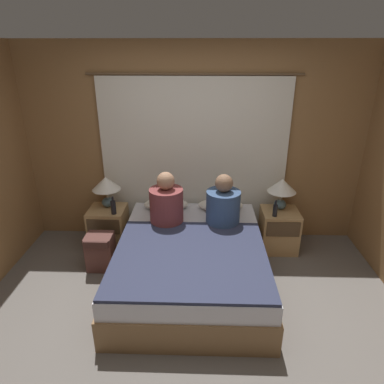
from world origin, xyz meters
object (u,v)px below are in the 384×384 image
(pillow_left, at_px, (166,204))
(beer_bottle_on_left_stand, at_px, (113,207))
(bed, at_px, (191,263))
(person_right_in_bed, at_px, (223,205))
(backpack_on_floor, at_px, (100,250))
(lamp_right, at_px, (282,188))
(person_left_in_bed, at_px, (166,203))
(pillow_right, at_px, (221,205))
(nightstand_left, at_px, (109,227))
(beer_bottle_on_right_stand, at_px, (275,210))
(lamp_left, at_px, (106,185))
(nightstand_right, at_px, (279,230))

(pillow_left, relative_size, beer_bottle_on_left_stand, 2.48)
(bed, relative_size, person_right_in_bed, 3.28)
(bed, height_order, backpack_on_floor, bed)
(lamp_right, bearing_deg, bed, -143.55)
(person_left_in_bed, height_order, beer_bottle_on_left_stand, person_left_in_bed)
(pillow_right, relative_size, beer_bottle_on_left_stand, 2.48)
(nightstand_left, distance_m, beer_bottle_on_right_stand, 2.11)
(pillow_right, xyz_separation_m, beer_bottle_on_left_stand, (-1.31, -0.21, 0.05))
(pillow_left, relative_size, person_right_in_bed, 0.93)
(lamp_left, distance_m, beer_bottle_on_left_stand, 0.31)
(nightstand_right, distance_m, person_left_in_bed, 1.50)
(nightstand_left, xyz_separation_m, beer_bottle_on_left_stand, (0.12, -0.13, 0.35))
(bed, height_order, beer_bottle_on_left_stand, beer_bottle_on_left_stand)
(pillow_left, distance_m, person_left_in_bed, 0.42)
(lamp_right, xyz_separation_m, backpack_on_floor, (-2.15, -0.57, -0.57))
(bed, bearing_deg, beer_bottle_on_left_stand, 148.33)
(beer_bottle_on_right_stand, bearing_deg, pillow_right, 161.91)
(bed, relative_size, nightstand_left, 3.75)
(lamp_right, bearing_deg, beer_bottle_on_right_stand, -115.88)
(lamp_left, bearing_deg, person_right_in_bed, -14.47)
(pillow_left, bearing_deg, beer_bottle_on_left_stand, -161.28)
(nightstand_left, relative_size, lamp_left, 1.33)
(lamp_left, height_order, person_right_in_bed, person_right_in_bed)
(nightstand_left, height_order, pillow_left, pillow_left)
(lamp_right, xyz_separation_m, beer_bottle_on_left_stand, (-2.05, -0.21, -0.20))
(pillow_left, bearing_deg, pillow_right, 0.00)
(person_left_in_bed, xyz_separation_m, beer_bottle_on_left_stand, (-0.67, 0.16, -0.14))
(lamp_right, relative_size, person_right_in_bed, 0.66)
(person_right_in_bed, bearing_deg, beer_bottle_on_right_stand, 14.33)
(person_left_in_bed, height_order, person_right_in_bed, person_left_in_bed)
(pillow_right, xyz_separation_m, person_left_in_bed, (-0.64, -0.37, 0.19))
(nightstand_right, relative_size, lamp_right, 1.33)
(nightstand_left, bearing_deg, nightstand_right, 0.00)
(nightstand_right, bearing_deg, lamp_left, 177.96)
(bed, relative_size, backpack_on_floor, 4.58)
(lamp_right, bearing_deg, pillow_left, 179.98)
(nightstand_right, bearing_deg, pillow_left, 176.88)
(lamp_right, relative_size, pillow_left, 0.71)
(lamp_left, height_order, beer_bottle_on_left_stand, lamp_left)
(bed, bearing_deg, pillow_right, 66.82)
(lamp_left, height_order, person_left_in_bed, person_left_in_bed)
(pillow_left, height_order, person_left_in_bed, person_left_in_bed)
(lamp_right, bearing_deg, nightstand_left, -177.96)
(nightstand_right, height_order, person_left_in_bed, person_left_in_bed)
(bed, distance_m, pillow_right, 0.93)
(nightstand_right, bearing_deg, nightstand_left, 180.00)
(nightstand_left, xyz_separation_m, pillow_right, (1.43, 0.08, 0.30))
(bed, height_order, person_right_in_bed, person_right_in_bed)
(lamp_right, height_order, beer_bottle_on_left_stand, lamp_right)
(person_left_in_bed, bearing_deg, nightstand_right, 11.97)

